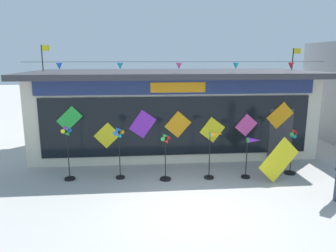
{
  "coord_description": "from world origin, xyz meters",
  "views": [
    {
      "loc": [
        -1.35,
        -7.58,
        3.86
      ],
      "look_at": [
        -0.33,
        3.36,
        1.49
      ],
      "focal_mm": 34.14,
      "sensor_mm": 36.0,
      "label": 1
    }
  ],
  "objects_px": {
    "wind_spinner_left": "(119,146)",
    "wind_spinner_far_left": "(68,151)",
    "kite_shop_building": "(172,110)",
    "wind_spinner_right": "(251,150)",
    "wind_spinner_far_right": "(292,152)",
    "wind_spinner_center_right": "(214,146)",
    "wind_spinner_center_left": "(165,157)",
    "display_kite_on_ground": "(279,160)"
  },
  "relations": [
    {
      "from": "kite_shop_building",
      "to": "wind_spinner_far_left",
      "type": "bearing_deg",
      "value": -138.29
    },
    {
      "from": "wind_spinner_far_right",
      "to": "wind_spinner_center_left",
      "type": "bearing_deg",
      "value": -177.82
    },
    {
      "from": "wind_spinner_center_left",
      "to": "wind_spinner_left",
      "type": "bearing_deg",
      "value": 169.45
    },
    {
      "from": "wind_spinner_far_left",
      "to": "wind_spinner_right",
      "type": "height_order",
      "value": "wind_spinner_far_left"
    },
    {
      "from": "kite_shop_building",
      "to": "wind_spinner_center_left",
      "type": "distance_m",
      "value": 3.72
    },
    {
      "from": "wind_spinner_center_left",
      "to": "wind_spinner_far_left",
      "type": "bearing_deg",
      "value": 174.33
    },
    {
      "from": "wind_spinner_right",
      "to": "wind_spinner_far_left",
      "type": "bearing_deg",
      "value": 176.73
    },
    {
      "from": "kite_shop_building",
      "to": "wind_spinner_far_right",
      "type": "distance_m",
      "value": 5.07
    },
    {
      "from": "wind_spinner_center_left",
      "to": "wind_spinner_center_right",
      "type": "bearing_deg",
      "value": 1.04
    },
    {
      "from": "wind_spinner_left",
      "to": "wind_spinner_center_left",
      "type": "distance_m",
      "value": 1.51
    },
    {
      "from": "kite_shop_building",
      "to": "wind_spinner_right",
      "type": "height_order",
      "value": "kite_shop_building"
    },
    {
      "from": "wind_spinner_left",
      "to": "wind_spinner_far_right",
      "type": "distance_m",
      "value": 5.7
    },
    {
      "from": "kite_shop_building",
      "to": "display_kite_on_ground",
      "type": "height_order",
      "value": "kite_shop_building"
    },
    {
      "from": "kite_shop_building",
      "to": "wind_spinner_far_right",
      "type": "xyz_separation_m",
      "value": [
        3.66,
        -3.39,
        -0.9
      ]
    },
    {
      "from": "kite_shop_building",
      "to": "display_kite_on_ground",
      "type": "bearing_deg",
      "value": -53.08
    },
    {
      "from": "wind_spinner_far_left",
      "to": "display_kite_on_ground",
      "type": "relative_size",
      "value": 1.37
    },
    {
      "from": "wind_spinner_far_right",
      "to": "display_kite_on_ground",
      "type": "xyz_separation_m",
      "value": [
        -0.69,
        -0.55,
        -0.08
      ]
    },
    {
      "from": "wind_spinner_left",
      "to": "wind_spinner_center_right",
      "type": "xyz_separation_m",
      "value": [
        3.01,
        -0.24,
        0.0
      ]
    },
    {
      "from": "kite_shop_building",
      "to": "wind_spinner_far_left",
      "type": "xyz_separation_m",
      "value": [
        -3.65,
        -3.25,
        -0.73
      ]
    },
    {
      "from": "display_kite_on_ground",
      "to": "wind_spinner_right",
      "type": "bearing_deg",
      "value": 154.68
    },
    {
      "from": "wind_spinner_left",
      "to": "wind_spinner_right",
      "type": "relative_size",
      "value": 1.26
    },
    {
      "from": "wind_spinner_far_left",
      "to": "wind_spinner_right",
      "type": "distance_m",
      "value": 5.85
    },
    {
      "from": "wind_spinner_far_left",
      "to": "wind_spinner_center_left",
      "type": "xyz_separation_m",
      "value": [
        3.06,
        -0.3,
        -0.2
      ]
    },
    {
      "from": "wind_spinner_right",
      "to": "wind_spinner_far_right",
      "type": "height_order",
      "value": "wind_spinner_far_right"
    },
    {
      "from": "wind_spinner_center_left",
      "to": "wind_spinner_right",
      "type": "distance_m",
      "value": 2.78
    },
    {
      "from": "wind_spinner_center_right",
      "to": "wind_spinner_far_right",
      "type": "height_order",
      "value": "wind_spinner_center_right"
    },
    {
      "from": "wind_spinner_far_left",
      "to": "display_kite_on_ground",
      "type": "height_order",
      "value": "wind_spinner_far_left"
    },
    {
      "from": "wind_spinner_left",
      "to": "wind_spinner_far_right",
      "type": "height_order",
      "value": "wind_spinner_left"
    },
    {
      "from": "kite_shop_building",
      "to": "wind_spinner_left",
      "type": "distance_m",
      "value": 3.91
    },
    {
      "from": "kite_shop_building",
      "to": "wind_spinner_far_right",
      "type": "bearing_deg",
      "value": -42.86
    },
    {
      "from": "kite_shop_building",
      "to": "wind_spinner_right",
      "type": "xyz_separation_m",
      "value": [
        2.19,
        -3.58,
        -0.74
      ]
    },
    {
      "from": "kite_shop_building",
      "to": "wind_spinner_center_right",
      "type": "relative_size",
      "value": 7.06
    },
    {
      "from": "wind_spinner_center_left",
      "to": "display_kite_on_ground",
      "type": "bearing_deg",
      "value": -6.34
    },
    {
      "from": "wind_spinner_center_right",
      "to": "wind_spinner_left",
      "type": "bearing_deg",
      "value": 175.41
    },
    {
      "from": "wind_spinner_center_left",
      "to": "wind_spinner_right",
      "type": "relative_size",
      "value": 1.13
    },
    {
      "from": "wind_spinner_center_left",
      "to": "display_kite_on_ground",
      "type": "distance_m",
      "value": 3.57
    },
    {
      "from": "wind_spinner_far_left",
      "to": "wind_spinner_right",
      "type": "xyz_separation_m",
      "value": [
        5.84,
        -0.33,
        -0.02
      ]
    },
    {
      "from": "wind_spinner_far_left",
      "to": "wind_spinner_far_right",
      "type": "distance_m",
      "value": 7.31
    },
    {
      "from": "wind_spinner_center_left",
      "to": "wind_spinner_right",
      "type": "xyz_separation_m",
      "value": [
        2.78,
        -0.03,
        0.18
      ]
    },
    {
      "from": "wind_spinner_center_right",
      "to": "display_kite_on_ground",
      "type": "distance_m",
      "value": 2.07
    },
    {
      "from": "wind_spinner_center_right",
      "to": "wind_spinner_right",
      "type": "xyz_separation_m",
      "value": [
        1.22,
        -0.06,
        -0.15
      ]
    },
    {
      "from": "wind_spinner_left",
      "to": "wind_spinner_far_left",
      "type": "bearing_deg",
      "value": 178.8
    }
  ]
}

